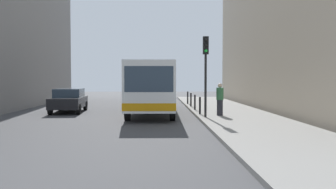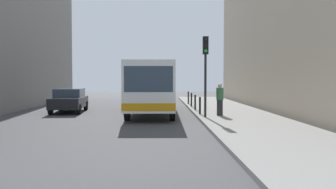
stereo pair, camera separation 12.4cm
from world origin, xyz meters
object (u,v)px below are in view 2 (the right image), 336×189
bollard_mid (195,102)px  pedestrian_near_signal (220,99)px  traffic_light (206,61)px  bollard_far (191,100)px  bus (152,85)px  bollard_farthest (188,98)px  car_beside_bus (69,100)px  bollard_near (200,106)px  car_behind_bus (146,93)px

bollard_mid → pedestrian_near_signal: bearing=-75.1°
traffic_light → bollard_far: bearing=90.8°
bus → bollard_farthest: 7.04m
bollard_mid → bollard_far: (0.00, 2.87, 0.00)m
car_beside_bus → bollard_near: (7.90, -3.02, -0.16)m
bollard_far → car_beside_bus: bearing=-161.0°
traffic_light → bollard_far: 7.76m
car_behind_bus → pedestrian_near_signal: (4.43, -14.84, 0.22)m
bus → car_beside_bus: bearing=-8.4°
bollard_farthest → pedestrian_near_signal: pedestrian_near_signal is taller
pedestrian_near_signal → car_beside_bus: bearing=-70.6°
bollard_near → bollard_mid: same height
traffic_light → pedestrian_near_signal: traffic_light is taller
bus → car_behind_bus: (-0.77, 11.85, -0.94)m
bollard_far → pedestrian_near_signal: bearing=-81.5°
bollard_near → bollard_far: (0.00, 5.73, 0.00)m
bollard_far → bollard_farthest: same height
bollard_mid → pedestrian_near_signal: size_ratio=0.55×
bollard_mid → bollard_farthest: same height
traffic_light → pedestrian_near_signal: bearing=44.1°
car_beside_bus → bollard_far: bearing=-164.4°
bus → traffic_light: (2.78, -3.84, 1.28)m
bus → car_beside_bus: (-5.22, 0.83, -0.94)m
bus → pedestrian_near_signal: 4.78m
bollard_mid → pedestrian_near_signal: pedestrian_near_signal is taller
pedestrian_near_signal → bollard_far: bearing=-128.9°
car_behind_bus → bollard_near: size_ratio=4.71×
car_behind_bus → traffic_light: 16.24m
bollard_far → bollard_farthest: size_ratio=1.00×
bollard_near → traffic_light: bearing=-86.5°
bollard_near → bollard_farthest: same height
bollard_far → bollard_near: bearing=-90.0°
bollard_far → bollard_mid: bearing=-90.0°
pedestrian_near_signal → traffic_light: bearing=-3.2°
bus → pedestrian_near_signal: bearing=141.4°
bus → bollard_far: (2.68, 3.55, -1.10)m
car_beside_bus → traffic_light: bearing=146.4°
bollard_near → car_behind_bus: bearing=103.8°
traffic_light → bollard_far: traffic_light is taller
car_beside_bus → pedestrian_near_signal: bearing=153.4°
bus → traffic_light: 4.91m
car_beside_bus → pedestrian_near_signal: pedestrian_near_signal is taller
car_beside_bus → bus: bearing=167.6°
bollard_farthest → pedestrian_near_signal: bearing=-84.1°
bus → bollard_far: bearing=-126.5°
car_behind_bus → pedestrian_near_signal: pedestrian_near_signal is taller
car_beside_bus → car_behind_bus: bearing=-115.3°
traffic_light → bollard_farthest: traffic_light is taller
bollard_near → pedestrian_near_signal: size_ratio=0.55×
car_beside_bus → bollard_near: size_ratio=4.73×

